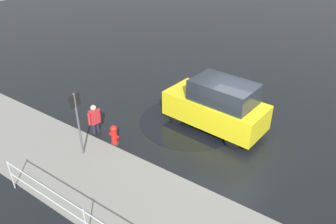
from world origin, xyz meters
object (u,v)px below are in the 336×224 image
(fire_hydrant, at_px, (114,135))
(pedestrian, at_px, (95,118))
(moving_hatchback, at_px, (217,105))
(sign_post, at_px, (77,116))

(fire_hydrant, bearing_deg, pedestrian, -7.39)
(moving_hatchback, distance_m, fire_hydrant, 4.03)
(fire_hydrant, height_order, sign_post, sign_post)
(fire_hydrant, xyz_separation_m, sign_post, (0.51, 1.08, 1.18))
(pedestrian, distance_m, sign_post, 1.63)
(moving_hatchback, height_order, fire_hydrant, moving_hatchback)
(moving_hatchback, xyz_separation_m, pedestrian, (3.62, 2.94, -0.34))
(fire_hydrant, distance_m, pedestrian, 1.15)
(pedestrian, bearing_deg, sign_post, 116.05)
(moving_hatchback, distance_m, pedestrian, 4.68)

